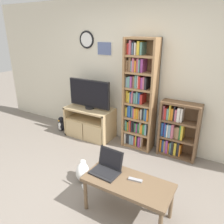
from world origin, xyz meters
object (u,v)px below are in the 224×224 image
at_px(remote_near_laptop, 135,180).
at_px(cat, 83,171).
at_px(television, 89,94).
at_px(laptop, 107,166).
at_px(penguin_figurine, 61,124).
at_px(coffee_table, 128,185).
at_px(bookshelf_short, 176,130).
at_px(tv_stand, 90,122).
at_px(bookshelf_tall, 139,98).

bearing_deg(remote_near_laptop, cat, 69.19).
bearing_deg(television, remote_near_laptop, -40.20).
xyz_separation_m(television, laptop, (1.26, -1.38, -0.38)).
relative_size(laptop, penguin_figurine, 1.10).
relative_size(coffee_table, remote_near_laptop, 6.11).
xyz_separation_m(coffee_table, penguin_figurine, (-2.25, 1.32, -0.26)).
height_order(television, bookshelf_short, television).
bearing_deg(laptop, tv_stand, 136.15).
bearing_deg(bookshelf_tall, bookshelf_short, 2.23).
distance_m(bookshelf_tall, bookshelf_short, 0.84).
distance_m(coffee_table, laptop, 0.32).
distance_m(tv_stand, cat, 1.41).
bearing_deg(penguin_figurine, cat, -37.46).
relative_size(television, remote_near_laptop, 5.42).
relative_size(coffee_table, penguin_figurine, 3.20).
distance_m(tv_stand, television, 0.59).
bearing_deg(bookshelf_tall, tv_stand, -172.02).
bearing_deg(remote_near_laptop, television, 40.19).
distance_m(bookshelf_short, penguin_figurine, 2.40).
bearing_deg(bookshelf_short, laptop, -104.91).
bearing_deg(laptop, bookshelf_tall, 103.84).
bearing_deg(television, cat, -58.95).
distance_m(bookshelf_tall, cat, 1.57).
distance_m(television, bookshelf_tall, 0.99).
bearing_deg(tv_stand, bookshelf_short, 5.63).
bearing_deg(bookshelf_tall, penguin_figurine, -171.64).
bearing_deg(laptop, penguin_figurine, 150.30).
distance_m(tv_stand, remote_near_laptop, 2.14).
distance_m(bookshelf_short, laptop, 1.60).
distance_m(tv_stand, bookshelf_short, 1.70).
height_order(bookshelf_short, penguin_figurine, bookshelf_short).
bearing_deg(coffee_table, bookshelf_tall, 110.35).
bearing_deg(penguin_figurine, bookshelf_tall, 8.36).
distance_m(coffee_table, cat, 0.91).
bearing_deg(remote_near_laptop, bookshelf_short, -11.29).
distance_m(bookshelf_tall, penguin_figurine, 1.87).
bearing_deg(coffee_table, penguin_figurine, 149.71).
xyz_separation_m(television, cat, (0.72, -1.19, -0.76)).
bearing_deg(tv_stand, laptop, -47.20).
bearing_deg(laptop, cat, 164.18).
relative_size(bookshelf_tall, coffee_table, 1.93).
height_order(television, penguin_figurine, television).
height_order(tv_stand, penguin_figurine, tv_stand).
relative_size(bookshelf_tall, remote_near_laptop, 11.81).
xyz_separation_m(tv_stand, bookshelf_short, (1.69, 0.17, 0.16)).
bearing_deg(penguin_figurine, coffee_table, -30.29).
height_order(television, remote_near_laptop, television).
distance_m(tv_stand, coffee_table, 2.12).
relative_size(television, cat, 2.08).
xyz_separation_m(bookshelf_tall, cat, (-0.26, -1.33, -0.80)).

